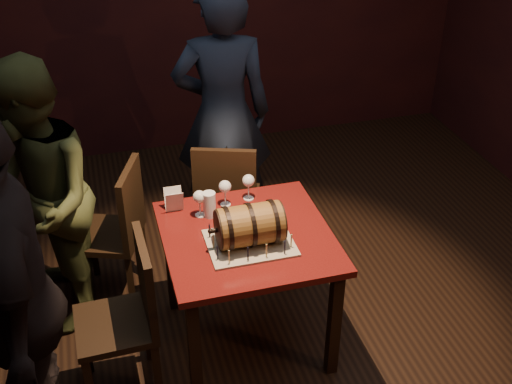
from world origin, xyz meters
TOP-DOWN VIEW (x-y plane):
  - room_shell at (0.00, 0.00)m, footprint 5.04×5.04m
  - pub_table at (-0.09, -0.04)m, footprint 0.90×0.90m
  - cake_board at (-0.10, -0.13)m, footprint 0.45×0.35m
  - barrel_cake at (-0.10, -0.13)m, footprint 0.39×0.23m
  - birthday_candles at (-0.10, -0.13)m, footprint 0.40×0.30m
  - wine_glass_left at (-0.30, 0.20)m, footprint 0.07×0.07m
  - wine_glass_mid at (-0.14, 0.27)m, footprint 0.07×0.07m
  - wine_glass_right at (0.01, 0.30)m, footprint 0.07×0.07m
  - pint_of_ale at (-0.25, 0.19)m, footprint 0.07×0.07m
  - menu_card at (-0.43, 0.29)m, footprint 0.10×0.05m
  - chair_back at (-0.04, 0.69)m, footprint 0.51×0.51m
  - chair_left_rear at (-0.75, 0.55)m, footprint 0.51×0.51m
  - chair_left_front at (-0.76, -0.23)m, footprint 0.41×0.41m
  - person_back at (0.04, 1.11)m, footprint 0.72×0.53m
  - person_left_rear at (-1.16, 0.47)m, footprint 0.73×0.88m
  - person_left_front at (-1.25, -0.45)m, footprint 0.57×1.13m

SIDE VIEW (x-z plane):
  - chair_back at x=-0.04m, z-range 0.06..0.99m
  - chair_left_rear at x=-0.75m, z-range 0.06..0.99m
  - chair_left_front at x=-0.76m, z-range 0.06..0.99m
  - pub_table at x=-0.09m, z-range 0.27..1.02m
  - cake_board at x=-0.10m, z-range 0.75..0.76m
  - birthday_candles at x=-0.10m, z-range 0.76..0.85m
  - menu_card at x=-0.43m, z-range 0.75..0.88m
  - pint_of_ale at x=-0.25m, z-range 0.75..0.90m
  - person_left_rear at x=-1.16m, z-range 0.00..1.65m
  - wine_glass_mid at x=-0.14m, z-range 0.79..0.95m
  - wine_glass_left at x=-0.30m, z-range 0.79..0.95m
  - wine_glass_right at x=0.01m, z-range 0.79..0.95m
  - barrel_cake at x=-0.10m, z-range 0.75..0.99m
  - person_back at x=0.04m, z-range 0.00..1.83m
  - person_left_front at x=-1.25m, z-range 0.00..1.84m
  - room_shell at x=0.00m, z-range 0.00..2.80m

